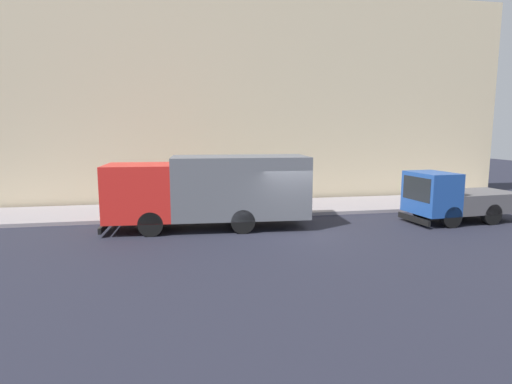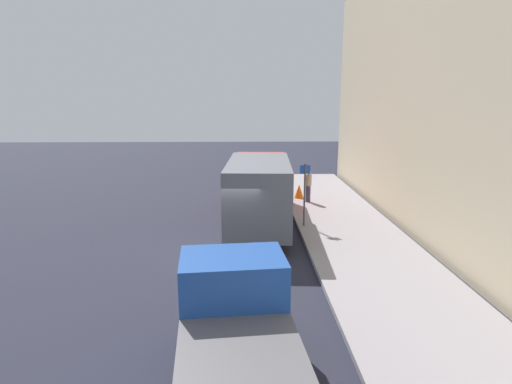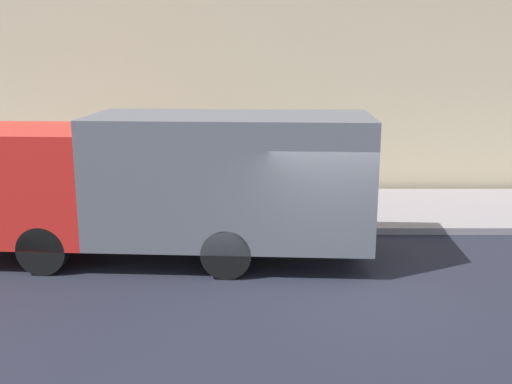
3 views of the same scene
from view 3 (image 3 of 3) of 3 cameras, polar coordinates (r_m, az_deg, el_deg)
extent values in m
plane|color=#222330|center=(11.62, 7.42, -8.44)|extent=(80.00, 80.00, 0.00)
cube|color=gray|center=(16.41, 5.26, -1.60)|extent=(4.18, 30.00, 0.17)
cube|color=red|center=(13.37, -20.21, 0.92)|extent=(2.59, 2.77, 2.24)
cube|color=slate|center=(12.29, -2.35, 1.41)|extent=(2.76, 5.73, 2.54)
cylinder|color=black|center=(12.49, -19.52, -5.18)|extent=(0.35, 0.99, 0.97)
cylinder|color=black|center=(14.41, -16.26, -2.53)|extent=(0.35, 0.99, 0.97)
cylinder|color=black|center=(11.59, -2.82, -5.83)|extent=(0.35, 0.99, 0.97)
cylinder|color=black|center=(13.63, -1.86, -2.88)|extent=(0.35, 0.99, 0.97)
cylinder|color=#3F3753|center=(16.12, -18.98, -0.66)|extent=(0.30, 0.30, 0.87)
cylinder|color=tan|center=(15.97, -19.18, 1.89)|extent=(0.40, 0.40, 0.60)
sphere|color=#D6AF8E|center=(15.90, -19.29, 3.37)|extent=(0.24, 0.24, 0.24)
cone|color=orange|center=(16.14, -22.43, -1.16)|extent=(0.52, 0.52, 0.74)
cylinder|color=#4C5156|center=(14.28, -4.20, 2.03)|extent=(0.08, 0.08, 2.68)
cube|color=blue|center=(14.11, -4.35, 6.37)|extent=(0.44, 0.03, 0.36)
camera|label=1|loc=(6.16, -148.09, -12.83)|focal=29.51mm
camera|label=2|loc=(19.71, 56.11, 11.01)|focal=29.43mm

